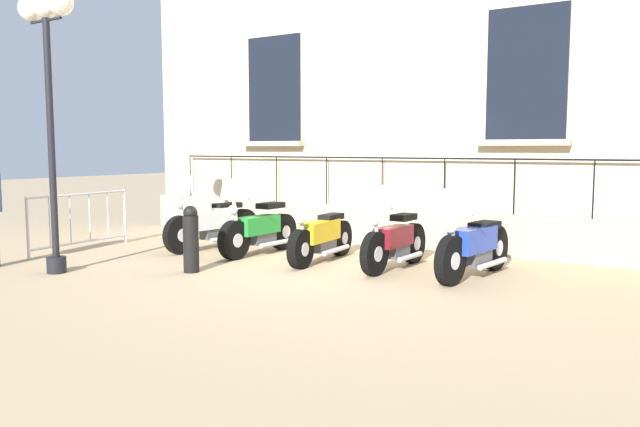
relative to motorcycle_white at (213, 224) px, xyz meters
name	(u,v)px	position (x,y,z in m)	size (l,w,h in m)	color
ground_plane	(322,262)	(0.03, 2.42, -0.46)	(60.00, 60.00, 0.00)	tan
building_facade	(394,14)	(-2.47, 2.42, 3.92)	(0.82, 11.86, 8.99)	#C6B28E
motorcycle_white	(213,224)	(0.00, 0.00, 0.00)	(2.23, 0.63, 1.39)	black
motorcycle_green	(259,230)	(0.02, 1.10, -0.03)	(1.99, 0.70, 1.35)	black
motorcycle_yellow	(322,238)	(0.02, 2.40, -0.06)	(2.01, 0.57, 0.97)	black
motorcycle_maroon	(394,242)	(-0.03, 3.69, -0.03)	(1.92, 0.64, 1.32)	black
motorcycle_blue	(474,246)	(-0.08, 4.92, -0.01)	(2.11, 0.72, 1.30)	black
lamppost	(48,58)	(2.96, -0.41, 2.68)	(0.36, 1.06, 4.06)	black
crowd_barrier	(80,219)	(1.44, -1.89, 0.11)	(2.24, 0.25, 1.05)	#B7B7BF
bollard	(191,239)	(1.83, 1.24, 0.05)	(0.23, 0.23, 1.00)	black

